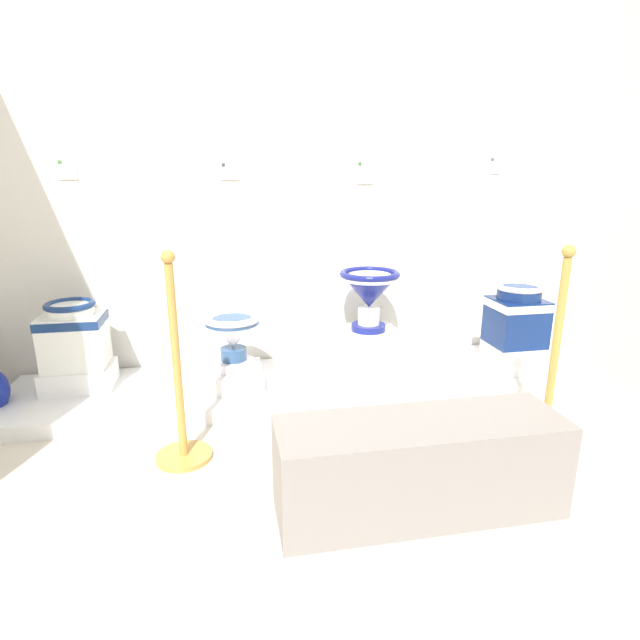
% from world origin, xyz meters
% --- Properties ---
extents(ground_plane, '(6.06, 5.21, 0.02)m').
position_xyz_m(ground_plane, '(2.03, 0.60, -0.01)').
color(ground_plane, beige).
extents(wall_back, '(4.26, 0.06, 3.01)m').
position_xyz_m(wall_back, '(2.03, 2.44, 1.50)').
color(wall_back, silver).
rests_on(wall_back, ground_plane).
extents(display_platform, '(3.63, 0.77, 0.09)m').
position_xyz_m(display_platform, '(2.03, 2.00, 0.04)').
color(display_platform, white).
rests_on(display_platform, ground_plane).
extents(plinth_block_central_ornate, '(0.39, 0.30, 0.14)m').
position_xyz_m(plinth_block_central_ornate, '(0.65, 2.10, 0.16)').
color(plinth_block_central_ornate, white).
rests_on(plinth_block_central_ornate, display_platform).
extents(antique_toilet_central_ornate, '(0.35, 0.30, 0.40)m').
position_xyz_m(antique_toilet_central_ornate, '(0.65, 2.10, 0.44)').
color(antique_toilet_central_ornate, white).
rests_on(antique_toilet_central_ornate, plinth_block_central_ornate).
extents(plinth_block_leftmost, '(0.34, 0.36, 0.11)m').
position_xyz_m(plinth_block_leftmost, '(1.58, 1.97, 0.14)').
color(plinth_block_leftmost, white).
rests_on(plinth_block_leftmost, display_platform).
extents(antique_toilet_leftmost, '(0.34, 0.34, 0.34)m').
position_xyz_m(antique_toilet_leftmost, '(1.58, 1.97, 0.42)').
color(antique_toilet_leftmost, white).
rests_on(antique_toilet_leftmost, plinth_block_leftmost).
extents(plinth_block_tall_cobalt, '(0.39, 0.38, 0.26)m').
position_xyz_m(plinth_block_tall_cobalt, '(2.46, 2.10, 0.22)').
color(plinth_block_tall_cobalt, white).
rests_on(plinth_block_tall_cobalt, display_platform).
extents(antique_toilet_tall_cobalt, '(0.39, 0.39, 0.40)m').
position_xyz_m(antique_toilet_tall_cobalt, '(2.46, 2.10, 0.62)').
color(antique_toilet_tall_cobalt, navy).
rests_on(antique_toilet_tall_cobalt, plinth_block_tall_cobalt).
extents(plinth_block_squat_floral, '(0.29, 0.36, 0.16)m').
position_xyz_m(plinth_block_squat_floral, '(3.42, 1.93, 0.17)').
color(plinth_block_squat_floral, white).
rests_on(plinth_block_squat_floral, display_platform).
extents(antique_toilet_squat_floral, '(0.33, 0.31, 0.41)m').
position_xyz_m(antique_toilet_squat_floral, '(3.42, 1.93, 0.46)').
color(antique_toilet_squat_floral, navy).
rests_on(antique_toilet_squat_floral, plinth_block_squat_floral).
extents(info_placard_first, '(0.11, 0.01, 0.12)m').
position_xyz_m(info_placard_first, '(0.66, 2.40, 1.37)').
color(info_placard_first, white).
extents(info_placard_second, '(0.12, 0.01, 0.11)m').
position_xyz_m(info_placard_second, '(1.61, 2.40, 1.36)').
color(info_placard_second, white).
extents(info_placard_third, '(0.12, 0.01, 0.16)m').
position_xyz_m(info_placard_third, '(2.50, 2.40, 1.36)').
color(info_placard_third, white).
extents(info_placard_fourth, '(0.09, 0.01, 0.12)m').
position_xyz_m(info_placard_fourth, '(3.44, 2.40, 1.40)').
color(info_placard_fourth, white).
extents(stanchion_post_near_left, '(0.27, 0.27, 1.02)m').
position_xyz_m(stanchion_post_near_left, '(1.31, 1.31, 0.29)').
color(stanchion_post_near_left, '#C89142').
rests_on(stanchion_post_near_left, ground_plane).
extents(stanchion_post_near_right, '(0.25, 0.25, 1.03)m').
position_xyz_m(stanchion_post_near_right, '(3.11, 1.09, 0.31)').
color(stanchion_post_near_right, '#BA9844').
rests_on(stanchion_post_near_right, ground_plane).
extents(museum_bench, '(1.16, 0.36, 0.40)m').
position_xyz_m(museum_bench, '(2.28, 0.72, 0.20)').
color(museum_bench, gray).
rests_on(museum_bench, ground_plane).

